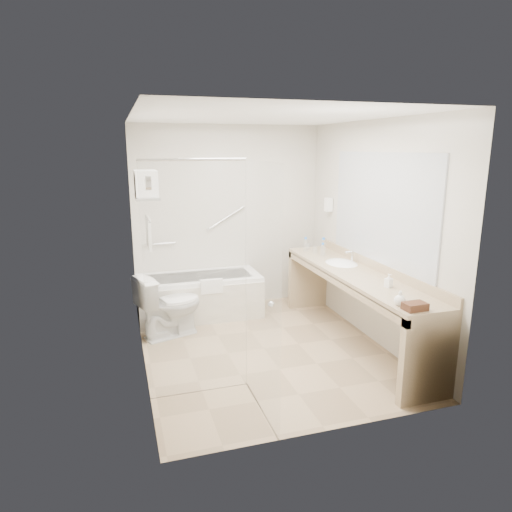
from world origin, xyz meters
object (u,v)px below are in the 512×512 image
object	(u,v)px
bathtub	(199,296)
amenity_basket	(415,306)
toilet	(170,305)
vanity_counter	(355,290)
water_bottle_left	(306,245)

from	to	relation	value
bathtub	amenity_basket	world-z (taller)	amenity_basket
toilet	amenity_basket	size ratio (longest dim) A/B	3.91
bathtub	toilet	bearing A→B (deg)	-129.14
toilet	amenity_basket	world-z (taller)	amenity_basket
bathtub	vanity_counter	bearing A→B (deg)	-42.35
amenity_basket	water_bottle_left	distance (m)	2.33
amenity_basket	water_bottle_left	xyz separation A→B (m)	(-0.01, 2.33, 0.06)
bathtub	water_bottle_left	bearing A→B (deg)	-12.21
vanity_counter	toilet	distance (m)	2.16
toilet	water_bottle_left	bearing A→B (deg)	-100.92
vanity_counter	bathtub	bearing A→B (deg)	137.65
vanity_counter	water_bottle_left	xyz separation A→B (m)	(-0.14, 1.09, 0.30)
vanity_counter	toilet	size ratio (longest dim) A/B	3.52
bathtub	toilet	distance (m)	0.72
water_bottle_left	amenity_basket	bearing A→B (deg)	-89.73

